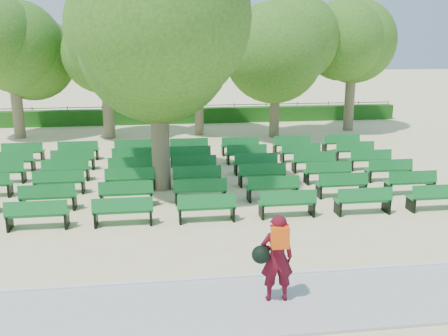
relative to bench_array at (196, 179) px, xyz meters
name	(u,v)px	position (x,y,z in m)	size (l,w,h in m)	color
ground	(213,192)	(0.47, -1.35, -0.09)	(120.00, 120.00, 0.00)	beige
paving	(256,305)	(0.47, -8.75, -0.06)	(30.00, 2.20, 0.06)	#ABAAA6
curb	(245,277)	(0.47, -7.60, -0.04)	(30.00, 0.12, 0.10)	silver
hedge	(187,116)	(0.47, 12.65, 0.36)	(26.00, 0.70, 0.90)	#1B5315
fence	(186,122)	(0.47, 13.05, -0.09)	(26.00, 0.10, 1.02)	black
tree_line	(191,136)	(0.47, 8.65, -0.09)	(21.80, 6.80, 7.04)	#386C1D
bench_array	(196,179)	(0.00, 0.00, 0.00)	(1.66, 0.55, 1.04)	#136D29
tree_among	(157,35)	(-1.22, -0.72, 5.04)	(5.54, 5.54, 7.64)	brown
person	(276,257)	(0.87, -8.64, 0.89)	(0.84, 0.51, 1.77)	#4D0B17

